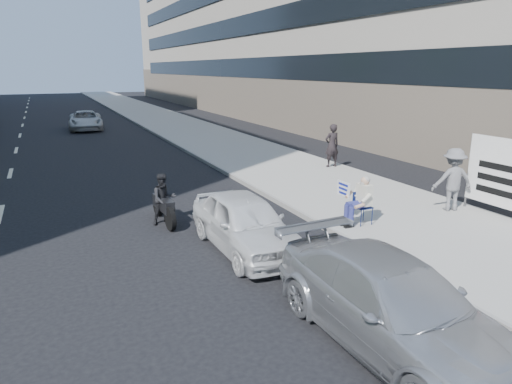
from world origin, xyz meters
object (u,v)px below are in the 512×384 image
pedestrian_woman (332,146)px  parked_sedan (392,304)px  seated_protester (359,198)px  white_sedan_near (245,222)px  motorcycle (164,201)px  white_sedan_far (86,120)px  jogger (453,180)px

pedestrian_woman → parked_sedan: size_ratio=0.38×
seated_protester → white_sedan_near: (-3.29, -0.00, -0.21)m
seated_protester → motorcycle: 5.28m
white_sedan_far → jogger: bearing=-68.3°
seated_protester → jogger: jogger is taller
white_sedan_far → motorcycle: bearing=-85.6°
motorcycle → white_sedan_far: bearing=85.6°
pedestrian_woman → motorcycle: bearing=27.1°
seated_protester → motorcycle: (-4.56, 2.65, -0.24)m
seated_protester → parked_sedan: seated_protester is taller
jogger → white_sedan_far: 26.13m
white_sedan_far → pedestrian_woman: bearing=-61.9°
motorcycle → parked_sedan: bearing=-80.7°
pedestrian_woman → white_sedan_near: (-6.80, -6.48, -0.38)m
seated_protester → pedestrian_woman: bearing=61.5°
jogger → parked_sedan: 7.45m
jogger → parked_sedan: jogger is taller
jogger → parked_sedan: size_ratio=0.39×
pedestrian_woman → parked_sedan: 12.66m
white_sedan_near → white_sedan_far: white_sedan_near is taller
white_sedan_far → seated_protester: bearing=-75.3°
seated_protester → white_sedan_near: seated_protester is taller
parked_sedan → white_sedan_far: (-1.84, 29.31, -0.03)m
pedestrian_woman → motorcycle: size_ratio=0.88×
seated_protester → white_sedan_far: size_ratio=0.28×
pedestrian_woman → motorcycle: (-8.07, -3.83, -0.41)m
white_sedan_far → motorcycle: size_ratio=2.28×
jogger → motorcycle: (-7.78, 2.76, -0.43)m
jogger → motorcycle: jogger is taller
parked_sedan → white_sedan_near: (-0.50, 4.49, -0.01)m
jogger → seated_protester: bearing=17.5°
jogger → motorcycle: bearing=-0.1°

